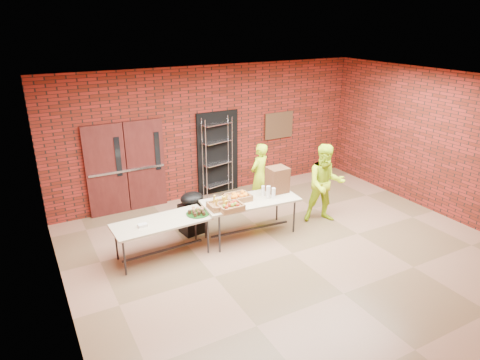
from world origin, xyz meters
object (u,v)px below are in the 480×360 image
(coffee_dispenser, at_px, (277,180))
(volunteer_man, at_px, (325,184))
(table_left, at_px, (162,224))
(volunteer_woman, at_px, (259,176))
(wire_rack, at_px, (217,157))
(covered_grill, at_px, (193,212))
(table_right, at_px, (251,203))

(coffee_dispenser, relative_size, volunteer_man, 0.31)
(table_left, relative_size, volunteer_woman, 1.17)
(table_left, bearing_deg, wire_rack, 42.94)
(wire_rack, relative_size, volunteer_woman, 1.29)
(table_left, relative_size, coffee_dispenser, 3.38)
(coffee_dispenser, bearing_deg, covered_grill, 160.62)
(table_right, bearing_deg, coffee_dispenser, 12.98)
(table_left, xyz_separation_m, volunteer_man, (3.62, -0.23, 0.20))
(coffee_dispenser, height_order, covered_grill, coffee_dispenser)
(wire_rack, distance_m, table_left, 3.16)
(table_left, bearing_deg, volunteer_man, -5.74)
(wire_rack, bearing_deg, covered_grill, -142.79)
(wire_rack, height_order, coffee_dispenser, wire_rack)
(wire_rack, distance_m, table_right, 2.32)
(wire_rack, xyz_separation_m, volunteer_woman, (0.54, -1.12, -0.22))
(table_right, height_order, covered_grill, covered_grill)
(table_right, relative_size, volunteer_woman, 1.29)
(table_left, distance_m, table_right, 1.86)
(covered_grill, height_order, volunteer_woman, volunteer_woman)
(wire_rack, height_order, table_right, wire_rack)
(table_left, height_order, volunteer_woman, volunteer_woman)
(coffee_dispenser, xyz_separation_m, covered_grill, (-1.69, 0.59, -0.62))
(table_right, xyz_separation_m, coffee_dispenser, (0.70, 0.10, 0.33))
(coffee_dispenser, distance_m, volunteer_man, 1.11)
(volunteer_woman, bearing_deg, table_left, -1.67)
(table_right, distance_m, coffee_dispenser, 0.78)
(covered_grill, bearing_deg, wire_rack, 40.68)
(table_right, bearing_deg, covered_grill, 149.36)
(table_right, relative_size, covered_grill, 2.24)
(coffee_dispenser, height_order, volunteer_man, volunteer_man)
(table_right, relative_size, volunteer_man, 1.14)
(table_left, height_order, table_right, table_right)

